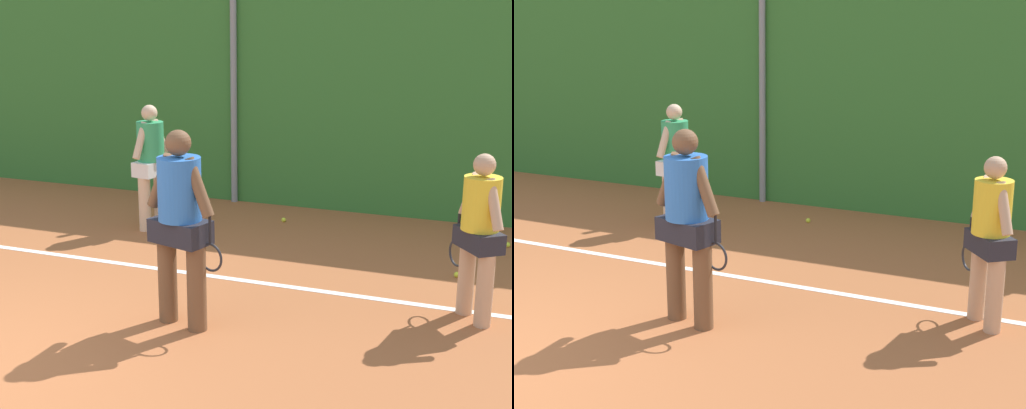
# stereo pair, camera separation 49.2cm
# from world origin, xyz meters

# --- Properties ---
(ground_plane) EXTENTS (29.32, 29.32, 0.00)m
(ground_plane) POSITION_xyz_m (0.00, 1.90, 0.00)
(ground_plane) COLOR #A85B33
(hedge_fence_backdrop) EXTENTS (19.06, 0.25, 3.17)m
(hedge_fence_backdrop) POSITION_xyz_m (0.00, 6.47, 1.59)
(hedge_fence_backdrop) COLOR #33702D
(hedge_fence_backdrop) RESTS_ON ground_plane
(fence_post_center) EXTENTS (0.10, 0.10, 3.30)m
(fence_post_center) POSITION_xyz_m (0.00, 6.29, 1.65)
(fence_post_center) COLOR gray
(fence_post_center) RESTS_ON ground_plane
(court_baseline_paint) EXTENTS (13.93, 0.10, 0.01)m
(court_baseline_paint) POSITION_xyz_m (0.00, 3.04, 0.00)
(court_baseline_paint) COLOR white
(court_baseline_paint) RESTS_ON ground_plane
(player_foreground_near) EXTENTS (0.86, 0.47, 1.93)m
(player_foreground_near) POSITION_xyz_m (1.38, 1.70, 1.08)
(player_foreground_near) COLOR brown
(player_foreground_near) RESTS_ON ground_plane
(player_midcourt) EXTENTS (0.58, 0.61, 1.68)m
(player_midcourt) POSITION_xyz_m (4.01, 2.87, 0.94)
(player_midcourt) COLOR tan
(player_midcourt) RESTS_ON ground_plane
(player_backcourt_far) EXTENTS (0.38, 0.72, 1.73)m
(player_backcourt_far) POSITION_xyz_m (-0.50, 4.54, 0.97)
(player_backcourt_far) COLOR beige
(player_backcourt_far) RESTS_ON ground_plane
(tennis_ball_1) EXTENTS (0.07, 0.07, 0.07)m
(tennis_ball_1) POSITION_xyz_m (3.72, 4.03, 0.03)
(tennis_ball_1) COLOR #CCDB33
(tennis_ball_1) RESTS_ON ground_plane
(tennis_ball_4) EXTENTS (0.07, 0.07, 0.07)m
(tennis_ball_4) POSITION_xyz_m (1.12, 5.46, 0.03)
(tennis_ball_4) COLOR #CCDB33
(tennis_ball_4) RESTS_ON ground_plane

